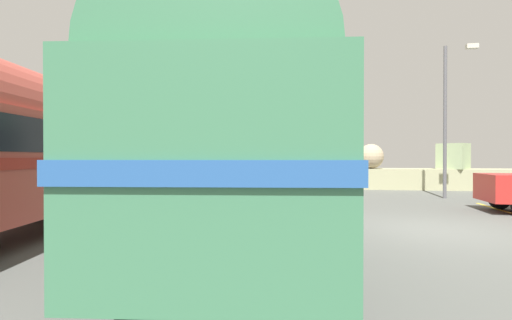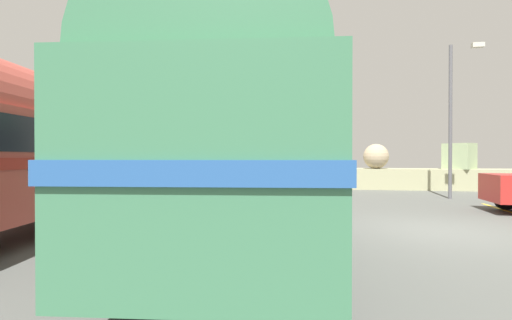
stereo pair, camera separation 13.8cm
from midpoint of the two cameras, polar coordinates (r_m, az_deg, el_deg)
ground at (r=9.99m, az=25.52°, el=-9.54°), size 32.00×26.00×0.02m
breakwater at (r=21.47m, az=17.52°, el=-2.39°), size 31.36×2.01×2.41m
vintage_coach at (r=7.05m, az=-1.20°, el=2.97°), size 3.36×8.80×3.70m
second_coach at (r=9.81m, az=-32.36°, el=2.20°), size 3.71×8.85×3.70m
lamp_post at (r=17.62m, az=27.60°, el=6.33°), size 1.24×0.36×6.28m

